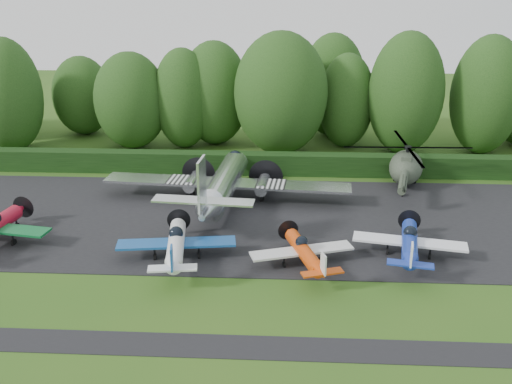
# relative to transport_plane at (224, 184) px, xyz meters

# --- Properties ---
(ground) EXTENTS (160.00, 160.00, 0.00)m
(ground) POSITION_rel_transport_plane_xyz_m (0.13, -12.93, -1.85)
(ground) COLOR #275317
(ground) RESTS_ON ground
(apron) EXTENTS (70.00, 18.00, 0.01)m
(apron) POSITION_rel_transport_plane_xyz_m (0.13, -2.93, -1.84)
(apron) COLOR black
(apron) RESTS_ON ground
(taxiway_verge) EXTENTS (70.00, 2.00, 0.00)m
(taxiway_verge) POSITION_rel_transport_plane_xyz_m (0.13, -18.93, -1.84)
(taxiway_verge) COLOR black
(taxiway_verge) RESTS_ON ground
(hedgerow) EXTENTS (90.00, 1.60, 2.00)m
(hedgerow) POSITION_rel_transport_plane_xyz_m (0.13, 8.07, -1.85)
(hedgerow) COLOR black
(hedgerow) RESTS_ON ground
(transport_plane) EXTENTS (20.67, 15.85, 6.62)m
(transport_plane) POSITION_rel_transport_plane_xyz_m (0.00, 0.00, 0.00)
(transport_plane) COLOR silver
(transport_plane) RESTS_ON ground
(light_plane_white) EXTENTS (7.87, 8.28, 3.03)m
(light_plane_white) POSITION_rel_transport_plane_xyz_m (-2.13, -9.84, -0.59)
(light_plane_white) COLOR silver
(light_plane_white) RESTS_ON ground
(light_plane_orange) EXTENTS (6.84, 7.19, 2.63)m
(light_plane_orange) POSITION_rel_transport_plane_xyz_m (6.28, -10.16, -0.75)
(light_plane_orange) COLOR #C8400B
(light_plane_orange) RESTS_ON ground
(light_plane_blue) EXTENTS (7.48, 7.87, 2.88)m
(light_plane_blue) POSITION_rel_transport_plane_xyz_m (13.29, -8.68, -0.65)
(light_plane_blue) COLOR #193197
(light_plane_blue) RESTS_ON ground
(helicopter) EXTENTS (11.28, 13.21, 3.63)m
(helicopter) POSITION_rel_transport_plane_xyz_m (15.74, 5.54, 0.10)
(helicopter) COLOR #313B2E
(helicopter) RESTS_ON ground
(tree_0) EXTENTS (9.64, 9.64, 12.63)m
(tree_0) POSITION_rel_transport_plane_xyz_m (4.40, 14.87, 4.46)
(tree_0) COLOR black
(tree_0) RESTS_ON ground
(tree_1) EXTENTS (7.79, 7.79, 10.31)m
(tree_1) POSITION_rel_transport_plane_xyz_m (-11.55, 16.11, 3.30)
(tree_1) COLOR black
(tree_1) RESTS_ON ground
(tree_3) EXTENTS (7.06, 7.06, 11.94)m
(tree_3) POSITION_rel_transport_plane_xyz_m (-24.03, 14.34, 4.11)
(tree_3) COLOR black
(tree_3) RESTS_ON ground
(tree_4) EXTENTS (7.55, 7.55, 11.28)m
(tree_4) POSITION_rel_transport_plane_xyz_m (-2.83, 18.05, 3.78)
(tree_4) COLOR black
(tree_4) RESTS_ON ground
(tree_5) EXTENTS (6.82, 6.82, 9.10)m
(tree_5) POSITION_rel_transport_plane_xyz_m (-18.66, 21.32, 2.69)
(tree_5) COLOR black
(tree_5) RESTS_ON ground
(tree_7) EXTENTS (5.92, 5.92, 10.15)m
(tree_7) POSITION_rel_transport_plane_xyz_m (11.40, 17.50, 3.21)
(tree_7) COLOR black
(tree_7) RESTS_ON ground
(tree_10) EXTENTS (7.69, 7.69, 12.61)m
(tree_10) POSITION_rel_transport_plane_xyz_m (17.22, 15.64, 4.45)
(tree_10) COLOR black
(tree_10) RESTS_ON ground
(tree_11) EXTENTS (7.19, 7.19, 12.29)m
(tree_11) POSITION_rel_transport_plane_xyz_m (25.46, 15.93, 4.29)
(tree_11) COLOR black
(tree_11) RESTS_ON ground
(tree_12) EXTENTS (7.47, 7.47, 11.72)m
(tree_12) POSITION_rel_transport_plane_xyz_m (10.22, 22.41, 4.00)
(tree_12) COLOR black
(tree_12) RESTS_ON ground
(tree_13) EXTENTS (6.26, 6.26, 10.71)m
(tree_13) POSITION_rel_transport_plane_xyz_m (-6.03, 16.50, 3.49)
(tree_13) COLOR black
(tree_13) RESTS_ON ground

